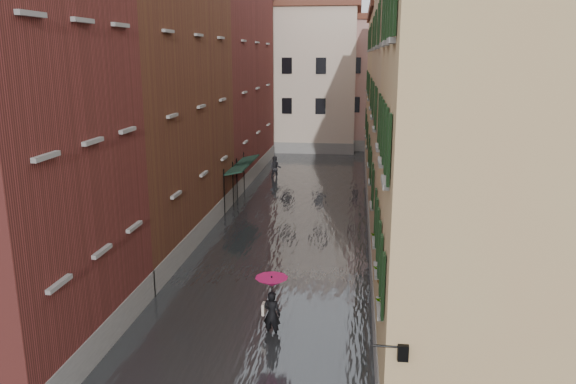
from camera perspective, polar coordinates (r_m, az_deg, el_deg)
The scene contains 15 objects.
ground at distance 19.08m, azimuth -3.81°, elevation -14.08°, with size 120.00×120.00×0.00m, color #4F4F51.
floodwater at distance 31.01m, azimuth 0.67°, elevation -2.74°, with size 10.00×60.00×0.20m, color #3C3F43.
building_left_mid at distance 27.68m, azimuth -14.95°, elevation 7.79°, with size 6.00×14.00×12.50m, color #562F1B.
building_left_far at distance 41.88m, azimuth -7.31°, elevation 11.03°, with size 6.00×16.00×14.00m, color maroon.
building_right_near at distance 15.35m, azimuth 20.89°, elevation 1.01°, with size 6.00×8.00×11.50m, color #A68055.
building_right_mid at distance 25.93m, azimuth 15.40°, elevation 7.95°, with size 6.00×14.00×13.00m, color tan.
building_right_far at distance 40.85m, azimuth 12.40°, elevation 9.00°, with size 6.00×16.00×11.50m, color #A68055.
building_end_cream at distance 54.97m, azimuth 0.48°, elevation 11.23°, with size 12.00×9.00×13.00m, color #C2AE9A.
building_end_pink at distance 56.69m, azimuth 9.95°, elevation 10.60°, with size 10.00×9.00×12.00m, color tan.
awning_near at distance 32.63m, azimuth -5.07°, elevation 2.34°, with size 1.09×3.41×2.80m.
awning_far at distance 34.76m, azimuth -4.31°, elevation 3.05°, with size 1.09×3.35×2.80m.
wall_lantern at distance 12.13m, azimuth 11.51°, elevation -15.58°, with size 0.71×0.22×0.35m.
window_planters at distance 15.60m, azimuth 9.74°, elevation -6.65°, with size 0.59×5.77×0.84m.
pedestrian_main at distance 18.22m, azimuth -1.67°, elevation -10.83°, with size 1.06×1.06×2.06m.
pedestrian_far at distance 40.87m, azimuth -1.28°, elevation 2.43°, with size 0.86×0.67×1.77m, color black.
Camera 1 is at (3.29, -16.56, 8.89)m, focal length 35.00 mm.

